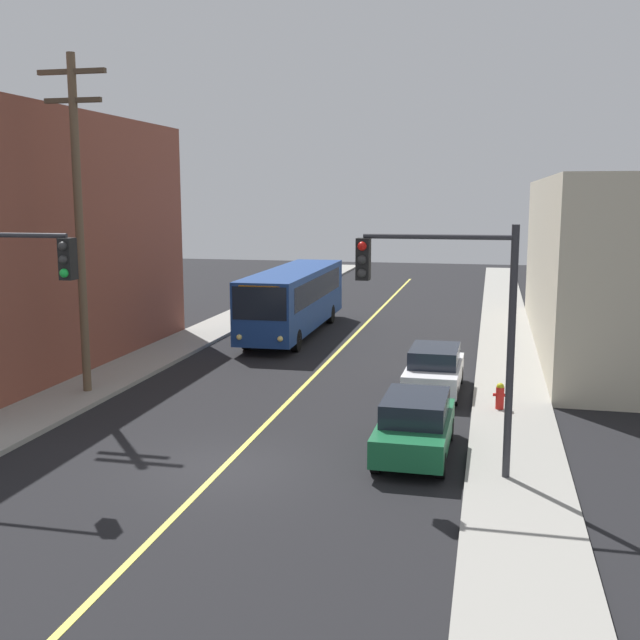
{
  "coord_description": "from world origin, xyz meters",
  "views": [
    {
      "loc": [
        6.43,
        -17.35,
        6.81
      ],
      "look_at": [
        0.0,
        11.19,
        2.0
      ],
      "focal_mm": 42.77,
      "sensor_mm": 36.0,
      "label": 1
    }
  ],
  "objects_px": {
    "utility_pole_near": "(79,211)",
    "parked_car_green": "(415,425)",
    "city_bus": "(294,298)",
    "fire_hydrant": "(500,395)",
    "parked_car_white": "(434,369)",
    "traffic_signal_right_corner": "(445,303)"
  },
  "relations": [
    {
      "from": "parked_car_green",
      "to": "traffic_signal_right_corner",
      "type": "height_order",
      "value": "traffic_signal_right_corner"
    },
    {
      "from": "parked_car_green",
      "to": "utility_pole_near",
      "type": "relative_size",
      "value": 0.39
    },
    {
      "from": "utility_pole_near",
      "to": "traffic_signal_right_corner",
      "type": "bearing_deg",
      "value": -22.84
    },
    {
      "from": "parked_car_green",
      "to": "parked_car_white",
      "type": "relative_size",
      "value": 1.0
    },
    {
      "from": "parked_car_white",
      "to": "fire_hydrant",
      "type": "bearing_deg",
      "value": -43.92
    },
    {
      "from": "city_bus",
      "to": "utility_pole_near",
      "type": "height_order",
      "value": "utility_pole_near"
    },
    {
      "from": "traffic_signal_right_corner",
      "to": "fire_hydrant",
      "type": "relative_size",
      "value": 7.14
    },
    {
      "from": "city_bus",
      "to": "parked_car_green",
      "type": "height_order",
      "value": "city_bus"
    },
    {
      "from": "utility_pole_near",
      "to": "parked_car_green",
      "type": "bearing_deg",
      "value": -17.85
    },
    {
      "from": "utility_pole_near",
      "to": "fire_hydrant",
      "type": "distance_m",
      "value": 15.0
    },
    {
      "from": "fire_hydrant",
      "to": "parked_car_white",
      "type": "bearing_deg",
      "value": 136.08
    },
    {
      "from": "parked_car_white",
      "to": "utility_pole_near",
      "type": "xyz_separation_m",
      "value": [
        -11.65,
        -2.89,
        5.43
      ]
    },
    {
      "from": "traffic_signal_right_corner",
      "to": "parked_car_white",
      "type": "bearing_deg",
      "value": 95.45
    },
    {
      "from": "parked_car_green",
      "to": "fire_hydrant",
      "type": "height_order",
      "value": "parked_car_green"
    },
    {
      "from": "fire_hydrant",
      "to": "parked_car_green",
      "type": "bearing_deg",
      "value": -116.2
    },
    {
      "from": "city_bus",
      "to": "parked_car_green",
      "type": "xyz_separation_m",
      "value": [
        7.61,
        -16.6,
        -0.98
      ]
    },
    {
      "from": "parked_car_white",
      "to": "utility_pole_near",
      "type": "distance_m",
      "value": 13.17
    },
    {
      "from": "parked_car_white",
      "to": "traffic_signal_right_corner",
      "type": "bearing_deg",
      "value": -84.55
    },
    {
      "from": "parked_car_green",
      "to": "fire_hydrant",
      "type": "relative_size",
      "value": 5.26
    },
    {
      "from": "city_bus",
      "to": "fire_hydrant",
      "type": "height_order",
      "value": "city_bus"
    },
    {
      "from": "traffic_signal_right_corner",
      "to": "fire_hydrant",
      "type": "xyz_separation_m",
      "value": [
        1.44,
        5.99,
        -3.72
      ]
    },
    {
      "from": "city_bus",
      "to": "parked_car_green",
      "type": "bearing_deg",
      "value": -65.36
    }
  ]
}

